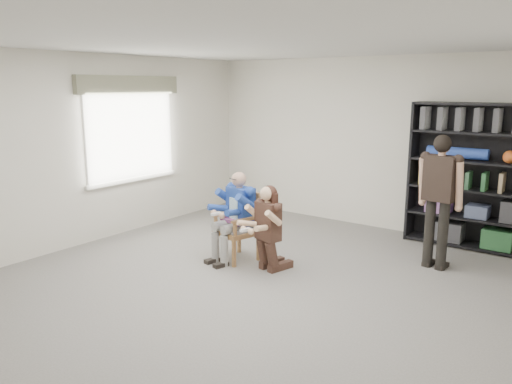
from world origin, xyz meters
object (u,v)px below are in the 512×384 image
Objects in this scene: armchair at (236,226)px; kneeling_woman at (266,229)px; bookshelf at (473,177)px; standing_man at (438,203)px; seated_man at (236,216)px.

kneeling_woman is (0.58, -0.12, 0.09)m from armchair.
standing_man is at bearing -96.59° from bookshelf.
bookshelf reaches higher than standing_man.
kneeling_woman is 3.18m from bookshelf.
kneeling_woman is (0.58, -0.12, -0.05)m from seated_man.
kneeling_woman is 2.21m from standing_man.
standing_man is (-0.13, -1.16, -0.18)m from bookshelf.
armchair is 0.60m from kneeling_woman.
kneeling_woman is at bearing -133.61° from standing_man.
armchair is 0.54× the size of standing_man.
seated_man is 0.58× the size of bookshelf.
bookshelf reaches higher than kneeling_woman.
bookshelf is (1.83, 2.55, 0.49)m from kneeling_woman.
standing_man is (2.27, 1.27, 0.40)m from armchair.
seated_man is 2.62m from standing_man.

